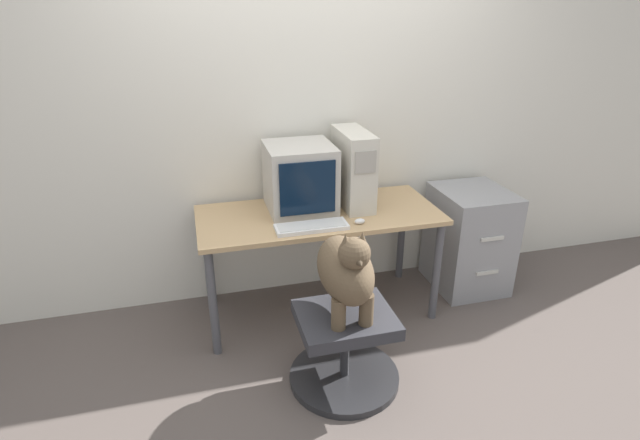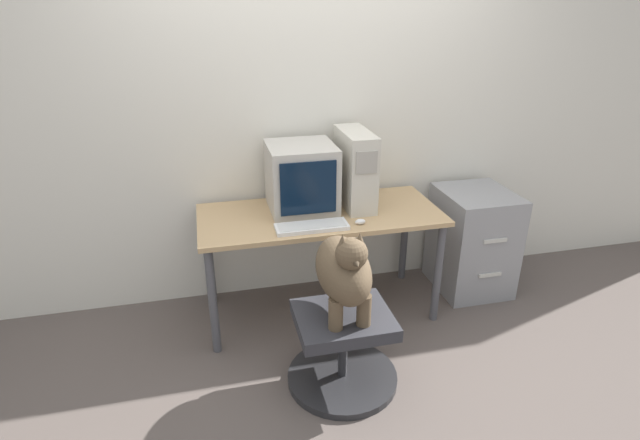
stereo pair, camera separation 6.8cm
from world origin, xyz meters
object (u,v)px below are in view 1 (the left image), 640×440
Objects in this scene: office_chair at (345,349)px; filing_cabinet at (469,239)px; keyboard at (312,227)px; crt_monitor at (300,177)px; pc_tower at (353,168)px; dog at (346,270)px.

filing_cabinet is at bearing 32.84° from office_chair.
crt_monitor is at bearing 88.65° from keyboard.
filing_cabinet is (1.15, 0.75, 0.16)m from office_chair.
pc_tower is 0.79× the size of office_chair.
crt_monitor is 1.33m from filing_cabinet.
pc_tower reaches higher than dog.
pc_tower reaches higher than filing_cabinet.
filing_cabinet is (1.15, 0.74, -0.32)m from dog.
crt_monitor is 0.69× the size of office_chair.
crt_monitor is 0.87× the size of pc_tower.
pc_tower is at bearing -2.77° from crt_monitor.
dog reaches higher than filing_cabinet.
keyboard is 0.83× the size of dog.
keyboard is 1.30m from filing_cabinet.
dog is (0.05, -0.78, -0.23)m from crt_monitor.
office_chair is (0.06, -0.47, -0.52)m from keyboard.
keyboard is 0.70m from office_chair.
office_chair is (0.05, -0.79, -0.71)m from crt_monitor.
dog is at bearing -110.36° from pc_tower.
office_chair is 0.83× the size of filing_cabinet.
pc_tower is 0.94× the size of dog.
pc_tower is 0.86m from dog.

